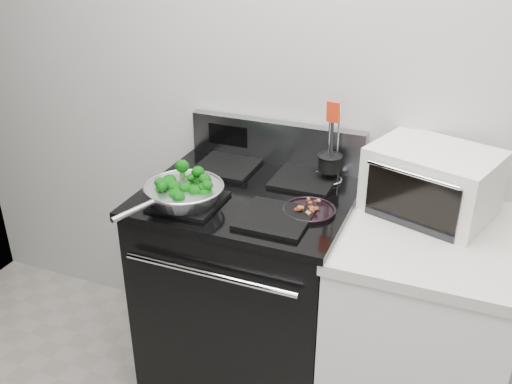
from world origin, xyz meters
The scene contains 8 objects.
back_wall centered at (0.00, 1.75, 1.35)m, with size 4.00×0.02×2.70m, color beige.
gas_range centered at (-0.30, 1.41, 0.49)m, with size 0.79×0.69×1.13m.
counter centered at (0.39, 1.41, 0.46)m, with size 0.62×0.68×0.92m.
skillet centered at (-0.48, 1.22, 1.00)m, with size 0.29×0.45×0.06m.
broccoli_pile centered at (-0.48, 1.23, 1.02)m, with size 0.23×0.23×0.08m, color black, non-canonical shape.
bacon_plate centered at (-0.04, 1.34, 0.97)m, with size 0.19×0.19×0.04m.
utensil_holder centered at (-0.04, 1.62, 1.01)m, with size 0.11×0.11×0.33m.
toaster_oven centered at (0.35, 1.56, 1.04)m, with size 0.50×0.44×0.24m.
Camera 1 is at (0.46, -0.39, 1.93)m, focal length 40.00 mm.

